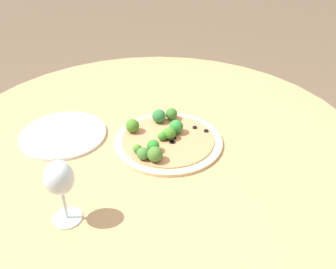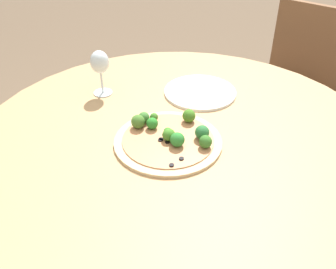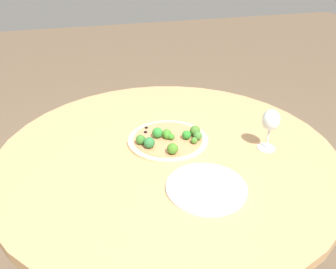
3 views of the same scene
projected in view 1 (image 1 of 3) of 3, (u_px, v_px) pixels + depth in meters
dining_table at (154, 151)px, 1.19m from camera, size 1.32×1.32×0.71m
pizza at (165, 138)px, 1.13m from camera, size 0.33×0.33×0.06m
wine_glass at (59, 180)px, 0.81m from camera, size 0.07×0.07×0.17m
plate_near at (63, 135)px, 1.17m from camera, size 0.27×0.27×0.01m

